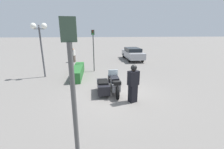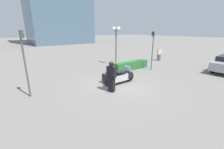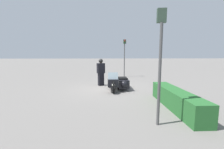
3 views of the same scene
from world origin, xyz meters
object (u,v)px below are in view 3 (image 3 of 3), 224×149
at_px(police_motorcycle, 118,82).
at_px(officer_rider, 101,71).
at_px(traffic_light_near, 160,51).
at_px(hedge_bush_curbside, 176,99).
at_px(traffic_light_far, 124,53).

distance_m(police_motorcycle, officer_rider, 1.80).
bearing_deg(traffic_light_near, police_motorcycle, 17.44).
bearing_deg(hedge_bush_curbside, police_motorcycle, -148.56).
height_order(police_motorcycle, officer_rider, officer_rider).
bearing_deg(police_motorcycle, hedge_bush_curbside, 29.96).
relative_size(police_motorcycle, traffic_light_far, 0.71).
bearing_deg(police_motorcycle, traffic_light_far, 167.15).
relative_size(police_motorcycle, hedge_bush_curbside, 0.69).
height_order(officer_rider, traffic_light_near, traffic_light_near).
bearing_deg(police_motorcycle, traffic_light_near, 8.59).
relative_size(police_motorcycle, traffic_light_near, 0.74).
bearing_deg(officer_rider, police_motorcycle, 14.73).
relative_size(officer_rider, traffic_light_near, 0.54).
bearing_deg(traffic_light_near, officer_rider, 25.01).
height_order(police_motorcycle, traffic_light_far, traffic_light_far).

